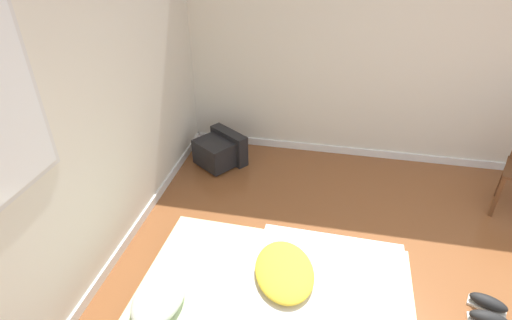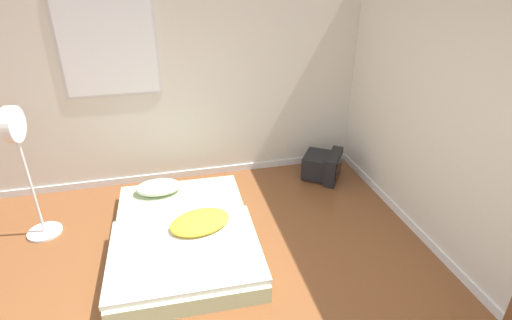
# 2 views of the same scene
# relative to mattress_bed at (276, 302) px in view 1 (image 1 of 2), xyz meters

# --- Properties ---
(wall_back) EXTENTS (7.22, 0.08, 2.60)m
(wall_back) POSITION_rel_mattress_bed_xyz_m (0.00, 1.44, 1.18)
(wall_back) COLOR silver
(wall_back) RESTS_ON ground_plane
(wall_right) EXTENTS (0.08, 8.08, 2.60)m
(wall_right) POSITION_rel_mattress_bed_xyz_m (2.45, -1.43, 1.17)
(wall_right) COLOR silver
(wall_right) RESTS_ON ground_plane
(mattress_bed) EXTENTS (1.42, 1.99, 0.32)m
(mattress_bed) POSITION_rel_mattress_bed_xyz_m (0.00, 0.00, 0.00)
(mattress_bed) COLOR beige
(mattress_bed) RESTS_ON ground_plane
(crt_tv) EXTENTS (0.64, 0.64, 0.37)m
(crt_tv) POSITION_rel_mattress_bed_xyz_m (1.91, 0.96, 0.06)
(crt_tv) COLOR black
(crt_tv) RESTS_ON ground_plane
(sneaker_pair) EXTENTS (0.32, 0.31, 0.10)m
(sneaker_pair) POSITION_rel_mattress_bed_xyz_m (0.29, -1.52, -0.07)
(sneaker_pair) COLOR silver
(sneaker_pair) RESTS_ON ground_plane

